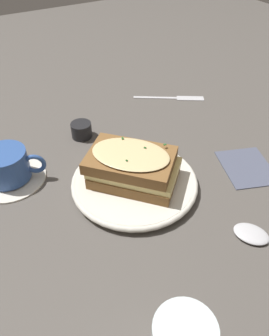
# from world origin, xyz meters

# --- Properties ---
(ground_plane) EXTENTS (2.40, 2.40, 0.00)m
(ground_plane) POSITION_xyz_m (0.00, 0.00, 0.00)
(ground_plane) COLOR #514C47
(dinner_plate) EXTENTS (0.24, 0.24, 0.02)m
(dinner_plate) POSITION_xyz_m (-0.02, -0.01, 0.01)
(dinner_plate) COLOR silver
(dinner_plate) RESTS_ON ground_plane
(sandwich) EXTENTS (0.19, 0.18, 0.06)m
(sandwich) POSITION_xyz_m (-0.02, -0.00, 0.05)
(sandwich) COLOR brown
(sandwich) RESTS_ON dinner_plate
(teacup_with_saucer) EXTENTS (0.14, 0.14, 0.06)m
(teacup_with_saucer) POSITION_xyz_m (0.12, 0.19, 0.03)
(teacup_with_saucer) COLOR silver
(teacup_with_saucer) RESTS_ON ground_plane
(fork) EXTENTS (0.11, 0.17, 0.00)m
(fork) POSITION_xyz_m (0.21, -0.27, 0.00)
(fork) COLOR silver
(fork) RESTS_ON ground_plane
(spoon) EXTENTS (0.15, 0.11, 0.01)m
(spoon) POSITION_xyz_m (-0.22, -0.11, 0.00)
(spoon) COLOR silver
(spoon) RESTS_ON ground_plane
(napkin) EXTENTS (0.14, 0.13, 0.00)m
(napkin) POSITION_xyz_m (-0.09, -0.23, 0.00)
(napkin) COLOR #4C5166
(napkin) RESTS_ON ground_plane
(condiment_pot) EXTENTS (0.05, 0.05, 0.03)m
(condiment_pot) POSITION_xyz_m (0.18, 0.01, 0.02)
(condiment_pot) COLOR black
(condiment_pot) RESTS_ON ground_plane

